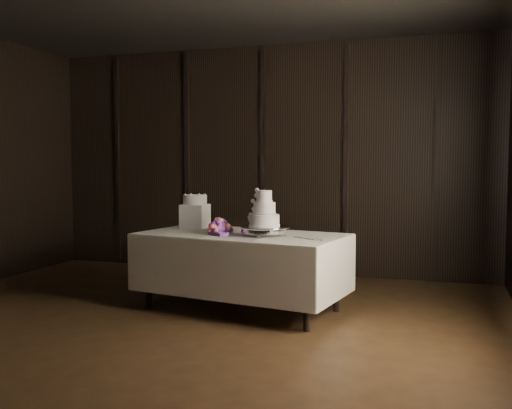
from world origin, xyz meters
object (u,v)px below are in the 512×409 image
object	(u,v)px
cake_stand	(264,231)
bouquet	(218,227)
small_cake	(195,200)
box_pedestal	(195,216)
wedding_cake	(261,212)
display_table	(242,268)

from	to	relation	value
cake_stand	bouquet	world-z (taller)	bouquet
small_cake	box_pedestal	bearing A→B (deg)	0.00
wedding_cake	small_cake	bearing A→B (deg)	174.75
cake_stand	box_pedestal	world-z (taller)	box_pedestal
wedding_cake	display_table	bearing A→B (deg)	179.60
display_table	box_pedestal	distance (m)	0.88
display_table	bouquet	world-z (taller)	bouquet
display_table	small_cake	world-z (taller)	small_cake
cake_stand	wedding_cake	distance (m)	0.18
display_table	bouquet	xyz separation A→B (m)	(-0.22, -0.08, 0.41)
wedding_cake	cake_stand	bearing A→B (deg)	51.50
small_cake	bouquet	bearing A→B (deg)	-45.13
wedding_cake	box_pedestal	bearing A→B (deg)	174.75
bouquet	box_pedestal	distance (m)	0.62
wedding_cake	small_cake	xyz separation A→B (m)	(-0.89, 0.45, 0.08)
wedding_cake	box_pedestal	xyz separation A→B (m)	(-0.89, 0.45, -0.10)
box_pedestal	display_table	bearing A→B (deg)	-28.65
cake_stand	small_cake	xyz separation A→B (m)	(-0.91, 0.44, 0.26)
display_table	box_pedestal	size ratio (longest dim) A/B	8.22
box_pedestal	small_cake	xyz separation A→B (m)	(0.00, 0.00, 0.18)
display_table	cake_stand	xyz separation A→B (m)	(0.26, -0.08, 0.39)
bouquet	box_pedestal	world-z (taller)	box_pedestal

